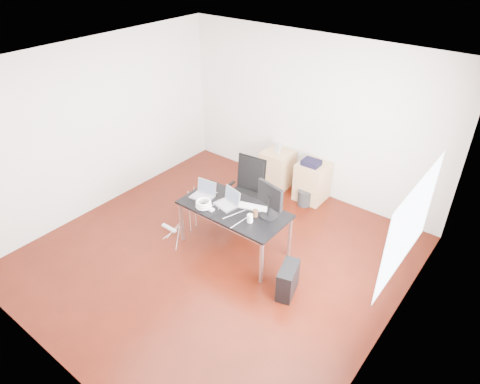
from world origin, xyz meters
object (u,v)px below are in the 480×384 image
Objects in this scene: filing_cabinet_right at (312,181)px; pc_tower at (288,280)px; desk at (234,211)px; filing_cabinet_left at (277,169)px; office_chair at (246,188)px.

pc_tower is at bearing -67.38° from filing_cabinet_right.
pc_tower is (1.14, -0.29, -0.46)m from desk.
desk reaches higher than pc_tower.
desk reaches higher than filing_cabinet_left.
desk reaches higher than filing_cabinet_right.
office_chair reaches higher than desk.
desk is 2.29× the size of filing_cabinet_right.
desk is 0.77m from office_chair.
pc_tower is (1.66, -2.22, -0.13)m from filing_cabinet_left.
office_chair reaches higher than filing_cabinet_left.
office_chair is at bearing -80.16° from filing_cabinet_left.
office_chair is 1.54× the size of filing_cabinet_left.
office_chair is at bearing -113.13° from filing_cabinet_right.
office_chair is (-0.31, 0.70, -0.07)m from desk.
desk is 2.03m from filing_cabinet_left.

